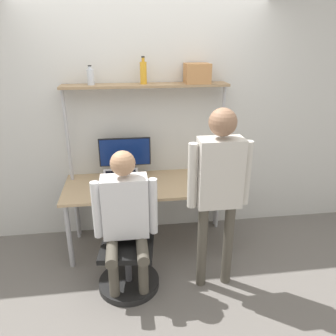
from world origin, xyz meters
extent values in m
plane|color=slate|center=(0.00, 0.00, 0.00)|extent=(12.00, 12.00, 0.00)
cube|color=silver|center=(0.00, 0.76, 1.35)|extent=(8.00, 0.06, 2.70)
cube|color=tan|center=(0.00, 0.38, 0.72)|extent=(1.76, 0.71, 0.03)
cylinder|color=#A5A5AA|center=(-0.82, 0.08, 0.35)|extent=(0.05, 0.05, 0.70)
cylinder|color=#A5A5AA|center=(0.82, 0.08, 0.35)|extent=(0.05, 0.05, 0.70)
cylinder|color=#A5A5AA|center=(-0.82, 0.67, 0.35)|extent=(0.05, 0.05, 0.70)
cylinder|color=#A5A5AA|center=(0.82, 0.67, 0.35)|extent=(0.05, 0.05, 0.70)
cube|color=#997A56|center=(0.00, 0.60, 1.71)|extent=(1.68, 0.24, 0.02)
cylinder|color=#B2B2B7|center=(-0.82, 0.60, 0.86)|extent=(0.04, 0.04, 1.72)
cylinder|color=#B2B2B7|center=(0.82, 0.60, 0.86)|extent=(0.04, 0.04, 1.72)
cylinder|color=black|center=(-0.24, 0.58, 0.74)|extent=(0.17, 0.17, 0.01)
cylinder|color=black|center=(-0.24, 0.58, 0.81)|extent=(0.06, 0.06, 0.14)
cube|color=black|center=(-0.24, 0.59, 1.02)|extent=(0.55, 0.01, 0.31)
cube|color=navy|center=(-0.24, 0.58, 1.02)|extent=(0.52, 0.02, 0.28)
cube|color=#BCBCC1|center=(-0.29, 0.18, 0.74)|extent=(0.34, 0.22, 0.01)
cube|color=black|center=(-0.29, 0.16, 0.74)|extent=(0.29, 0.12, 0.00)
cube|color=#BCBCC1|center=(-0.29, 0.27, 0.85)|extent=(0.34, 0.05, 0.21)
cube|color=black|center=(-0.29, 0.26, 0.85)|extent=(0.30, 0.04, 0.19)
cube|color=black|center=(-0.05, 0.22, 0.74)|extent=(0.07, 0.15, 0.01)
cube|color=black|center=(-0.05, 0.22, 0.74)|extent=(0.06, 0.13, 0.00)
cylinder|color=black|center=(-0.26, -0.28, 0.03)|extent=(0.56, 0.56, 0.06)
cylinder|color=#4C4C51|center=(-0.26, -0.28, 0.23)|extent=(0.06, 0.06, 0.34)
cube|color=black|center=(-0.26, -0.28, 0.43)|extent=(0.52, 0.52, 0.05)
cube|color=black|center=(-0.23, -0.07, 0.68)|extent=(0.42, 0.09, 0.45)
cylinder|color=#4C473D|center=(-0.39, -0.45, 0.23)|extent=(0.09, 0.09, 0.45)
cylinder|color=#4C473D|center=(-0.13, -0.45, 0.23)|extent=(0.09, 0.09, 0.45)
cylinder|color=#4C473D|center=(-0.39, -0.42, 0.50)|extent=(0.10, 0.38, 0.10)
cylinder|color=#4C473D|center=(-0.13, -0.42, 0.50)|extent=(0.10, 0.38, 0.10)
cube|color=silver|center=(-0.26, -0.25, 0.82)|extent=(0.39, 0.20, 0.54)
cylinder|color=silver|center=(-0.50, -0.25, 0.80)|extent=(0.08, 0.08, 0.52)
cylinder|color=silver|center=(-0.02, -0.25, 0.80)|extent=(0.08, 0.08, 0.52)
sphere|color=tan|center=(-0.26, -0.25, 1.21)|extent=(0.21, 0.21, 0.21)
cylinder|color=#4C473D|center=(0.41, -0.34, 0.41)|extent=(0.09, 0.09, 0.83)
cylinder|color=#4C473D|center=(0.65, -0.34, 0.41)|extent=(0.09, 0.09, 0.83)
cube|color=beige|center=(0.53, -0.34, 1.12)|extent=(0.37, 0.20, 0.59)
cylinder|color=beige|center=(0.30, -0.34, 1.11)|extent=(0.08, 0.08, 0.56)
cylinder|color=beige|center=(0.76, -0.34, 1.11)|extent=(0.08, 0.08, 0.56)
sphere|color=#8C664C|center=(0.53, -0.34, 1.55)|extent=(0.22, 0.22, 0.22)
cylinder|color=gold|center=(-0.02, 0.60, 1.83)|extent=(0.07, 0.07, 0.21)
cylinder|color=gold|center=(-0.02, 0.60, 1.95)|extent=(0.03, 0.03, 0.04)
cylinder|color=black|center=(-0.02, 0.60, 1.98)|extent=(0.03, 0.03, 0.01)
cylinder|color=silver|center=(-0.53, 0.60, 1.80)|extent=(0.07, 0.07, 0.15)
cylinder|color=silver|center=(-0.53, 0.60, 1.89)|extent=(0.03, 0.03, 0.03)
cylinder|color=black|center=(-0.53, 0.60, 1.90)|extent=(0.03, 0.03, 0.01)
cube|color=#B27A47|center=(0.52, 0.60, 1.82)|extent=(0.25, 0.22, 0.19)
camera|label=1|loc=(-0.23, -2.74, 2.16)|focal=35.00mm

